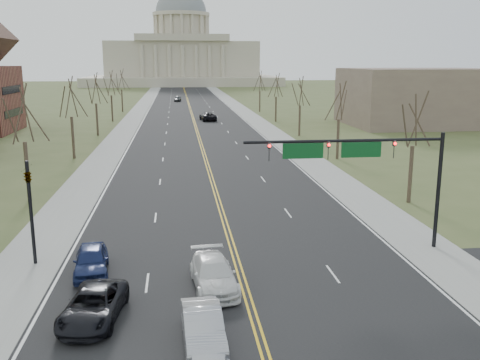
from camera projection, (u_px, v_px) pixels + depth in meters
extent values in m
cube|color=black|center=(191.00, 110.00, 125.44)|extent=(20.00, 380.00, 0.01)
cube|color=black|center=(252.00, 313.00, 24.65)|extent=(120.00, 14.00, 0.01)
cube|color=gray|center=(139.00, 111.00, 124.07)|extent=(4.00, 380.00, 0.03)
cube|color=gray|center=(241.00, 110.00, 126.81)|extent=(4.00, 380.00, 0.03)
cube|color=gold|center=(191.00, 110.00, 125.44)|extent=(0.42, 380.00, 0.01)
cube|color=silver|center=(148.00, 111.00, 124.32)|extent=(0.15, 380.00, 0.01)
cube|color=silver|center=(232.00, 110.00, 126.56)|extent=(0.15, 380.00, 0.01)
cube|color=#B7AD98|center=(183.00, 80.00, 260.68)|extent=(90.00, 60.00, 4.00)
cube|color=#B7AD98|center=(182.00, 59.00, 258.50)|extent=(70.00, 40.00, 16.00)
cube|color=#B7AD98|center=(182.00, 37.00, 236.55)|extent=(42.00, 3.00, 3.00)
cylinder|color=#B7AD98|center=(181.00, 29.00, 255.44)|extent=(24.00, 24.00, 12.00)
cylinder|color=#B7AD98|center=(181.00, 14.00, 253.95)|extent=(27.00, 27.00, 1.60)
ellipsoid|color=slate|center=(181.00, 13.00, 253.78)|extent=(24.00, 24.00, 22.80)
cylinder|color=black|center=(438.00, 191.00, 32.56)|extent=(0.24, 0.24, 7.20)
cylinder|color=black|center=(345.00, 141.00, 31.18)|extent=(12.00, 0.18, 0.18)
imported|color=black|center=(394.00, 149.00, 31.64)|extent=(0.35, 0.40, 1.10)
sphere|color=#FF0C0C|center=(395.00, 144.00, 31.42)|extent=(0.18, 0.18, 0.18)
imported|color=black|center=(328.00, 150.00, 31.19)|extent=(0.35, 0.40, 1.10)
sphere|color=#FF0C0C|center=(329.00, 145.00, 30.96)|extent=(0.18, 0.18, 0.18)
imported|color=black|center=(269.00, 152.00, 30.79)|extent=(0.35, 0.40, 1.10)
sphere|color=#FF0C0C|center=(270.00, 146.00, 30.56)|extent=(0.18, 0.18, 0.18)
cube|color=#0C4C1E|center=(361.00, 150.00, 31.41)|extent=(2.40, 0.12, 0.90)
cube|color=#0C4C1E|center=(303.00, 151.00, 31.01)|extent=(2.40, 0.12, 0.90)
cylinder|color=black|center=(31.00, 213.00, 29.95)|extent=(0.20, 0.20, 6.00)
imported|color=black|center=(28.00, 175.00, 29.47)|extent=(0.32, 0.36, 0.99)
cylinder|color=#34251F|center=(410.00, 174.00, 43.36)|extent=(0.32, 0.32, 4.68)
cylinder|color=#34251F|center=(27.00, 172.00, 43.66)|extent=(0.32, 0.32, 4.95)
cylinder|color=#34251F|center=(338.00, 139.00, 62.74)|extent=(0.32, 0.32, 4.68)
cylinder|color=#34251F|center=(73.00, 138.00, 63.04)|extent=(0.32, 0.32, 4.95)
cylinder|color=#34251F|center=(300.00, 121.00, 82.12)|extent=(0.32, 0.32, 4.68)
cylinder|color=#34251F|center=(97.00, 120.00, 82.43)|extent=(0.32, 0.32, 4.95)
cylinder|color=#34251F|center=(276.00, 109.00, 101.51)|extent=(0.32, 0.32, 4.68)
cylinder|color=#34251F|center=(112.00, 108.00, 101.81)|extent=(0.32, 0.32, 4.95)
cylinder|color=#34251F|center=(260.00, 101.00, 120.89)|extent=(0.32, 0.32, 4.68)
cylinder|color=#34251F|center=(122.00, 101.00, 121.19)|extent=(0.32, 0.32, 4.95)
cube|color=black|center=(14.00, 113.00, 86.50)|extent=(0.10, 9.80, 1.20)
cube|color=black|center=(12.00, 90.00, 85.70)|extent=(0.10, 9.80, 1.20)
cube|color=brown|center=(418.00, 97.00, 95.97)|extent=(25.00, 20.00, 10.00)
imported|color=#A4A6AC|center=(203.00, 327.00, 21.75)|extent=(1.80, 4.59, 1.49)
imported|color=black|center=(93.00, 306.00, 23.78)|extent=(2.93, 5.28, 1.40)
imported|color=silver|center=(214.00, 274.00, 27.17)|extent=(2.50, 5.30, 1.49)
imported|color=#16214F|center=(91.00, 260.00, 28.99)|extent=(2.26, 4.61, 1.51)
imported|color=black|center=(208.00, 116.00, 103.57)|extent=(3.38, 6.05, 1.60)
imported|color=#44474B|center=(178.00, 99.00, 152.17)|extent=(2.23, 4.68, 1.54)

